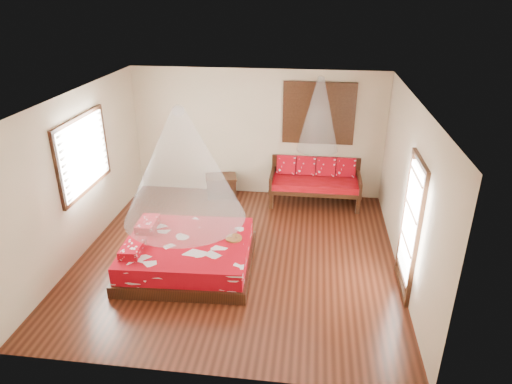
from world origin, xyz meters
TOP-DOWN VIEW (x-y plane):
  - room at (0.00, 0.00)m, footprint 5.54×5.54m
  - bed at (-0.78, -0.47)m, footprint 2.21×2.02m
  - daybed at (1.31, 2.39)m, footprint 1.94×0.86m
  - storage_chest at (-0.79, 2.45)m, footprint 0.79×0.65m
  - shutter_panel at (1.31, 2.72)m, footprint 1.52×0.06m
  - window_left at (-2.71, 0.20)m, footprint 0.10×1.74m
  - glazed_door at (2.72, -0.60)m, footprint 0.08×1.02m
  - wine_tray at (-0.01, -0.30)m, footprint 0.28×0.28m
  - mosquito_net_main at (-0.76, -0.47)m, footprint 1.93×1.93m
  - mosquito_net_daybed at (1.31, 2.25)m, footprint 0.84×0.84m

SIDE VIEW (x-z plane):
  - storage_chest at x=-0.79m, z-range 0.00..0.48m
  - bed at x=-0.78m, z-range -0.07..0.57m
  - daybed at x=1.31m, z-range 0.03..1.01m
  - wine_tray at x=-0.01m, z-range 0.45..0.67m
  - glazed_door at x=2.72m, z-range -0.01..2.15m
  - room at x=0.00m, z-range -0.02..2.82m
  - window_left at x=-2.71m, z-range 1.03..2.37m
  - mosquito_net_main at x=-0.76m, z-range 0.95..2.75m
  - shutter_panel at x=1.31m, z-range 1.24..2.56m
  - mosquito_net_daybed at x=1.31m, z-range 1.25..2.75m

